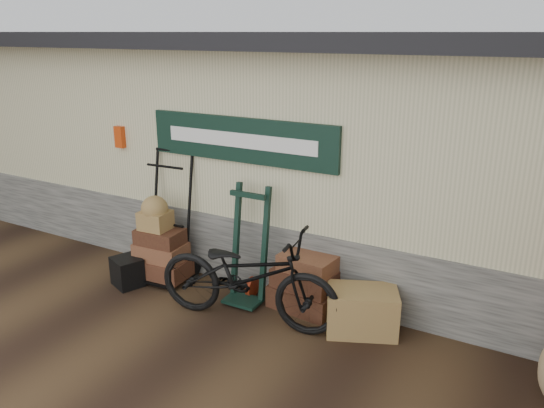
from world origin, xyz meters
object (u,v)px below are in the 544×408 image
Objects in this scene: black_trunk at (127,272)px; wicker_hamper at (362,311)px; porter_trolley at (168,215)px; bicycle at (247,271)px; suitcase_stack at (305,281)px; green_barrow at (248,245)px.

wicker_hamper is at bearing 8.09° from black_trunk.
wicker_hamper is at bearing -5.45° from porter_trolley.
suitcase_stack is at bearing -44.48° from bicycle.
green_barrow is (1.30, -0.07, -0.15)m from porter_trolley.
black_trunk is (-0.30, -0.52, -0.69)m from porter_trolley.
bicycle reaches higher than wicker_hamper.
bicycle reaches higher than suitcase_stack.
porter_trolley reaches higher than black_trunk.
green_barrow is at bearing 179.48° from wicker_hamper.
porter_trolley reaches higher than bicycle.
suitcase_stack is at bearing 10.56° from green_barrow.
porter_trolley is at bearing 178.27° from wicker_hamper.
green_barrow is 0.67× the size of bicycle.
green_barrow reaches higher than suitcase_stack.
suitcase_stack is 2.09× the size of black_trunk.
suitcase_stack is 0.79m from bicycle.
suitcase_stack is 0.37× the size of bicycle.
black_trunk is 0.18× the size of bicycle.
wicker_hamper is 0.35× the size of bicycle.
porter_trolley is 2.07m from suitcase_stack.
black_trunk is at bearing -171.91° from wicker_hamper.
porter_trolley is 2.29× the size of wicker_hamper.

